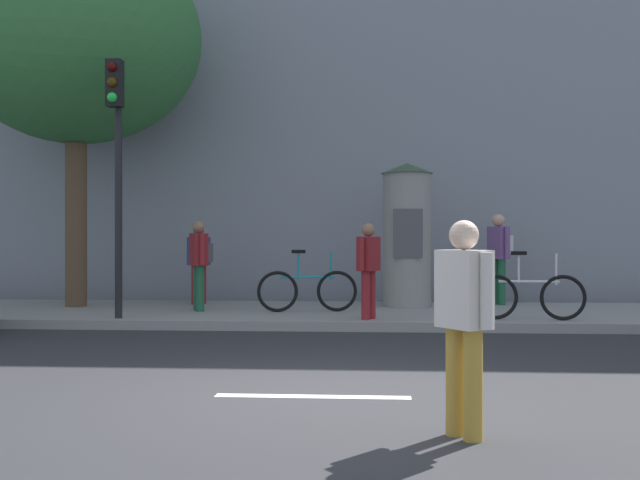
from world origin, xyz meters
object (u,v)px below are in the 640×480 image
object	(u,v)px
pedestrian_with_backpack	(499,251)
bicycle_upright	(307,290)
pedestrian_in_light_jacket	(368,264)
traffic_light	(116,145)
poster_column	(407,234)
pedestrian_tallest	(464,312)
street_tree	(76,38)
bicycle_leaning	(529,295)
pedestrian_with_bag	(199,258)
pedestrian_in_dark_shirt	(200,259)

from	to	relation	value
pedestrian_with_backpack	bicycle_upright	world-z (taller)	pedestrian_with_backpack
pedestrian_in_light_jacket	bicycle_upright	xyz separation A→B (m)	(-1.08, 1.20, -0.49)
traffic_light	pedestrian_in_light_jacket	size ratio (longest dim) A/B	2.70
poster_column	pedestrian_tallest	xyz separation A→B (m)	(0.05, -9.27, -0.61)
street_tree	bicycle_leaning	world-z (taller)	street_tree
street_tree	pedestrian_in_light_jacket	bearing A→B (deg)	-19.42
bicycle_leaning	bicycle_upright	xyz separation A→B (m)	(-3.62, 1.13, 0.00)
pedestrian_with_bag	pedestrian_with_backpack	size ratio (longest dim) A/B	0.91
traffic_light	pedestrian_with_bag	size ratio (longest dim) A/B	2.59
street_tree	pedestrian_with_backpack	bearing A→B (deg)	6.90
pedestrian_in_light_jacket	traffic_light	bearing A→B (deg)	-176.68
pedestrian_with_bag	bicycle_leaning	world-z (taller)	pedestrian_with_bag
poster_column	bicycle_leaning	world-z (taller)	poster_column
poster_column	pedestrian_with_bag	xyz separation A→B (m)	(-3.73, -1.16, -0.44)
bicycle_upright	bicycle_leaning	bearing A→B (deg)	-17.30
pedestrian_tallest	pedestrian_with_bag	bearing A→B (deg)	115.01
bicycle_leaning	bicycle_upright	distance (m)	3.79
pedestrian_in_dark_shirt	bicycle_leaning	distance (m)	6.41
pedestrian_in_dark_shirt	street_tree	bearing A→B (deg)	-163.44
traffic_light	bicycle_leaning	xyz separation A→B (m)	(6.58, 0.30, -2.41)
pedestrian_in_light_jacket	bicycle_upright	bearing A→B (deg)	132.22
bicycle_leaning	poster_column	bearing A→B (deg)	128.34
poster_column	pedestrian_tallest	distance (m)	9.29
bicycle_upright	pedestrian_tallest	bearing A→B (deg)	-77.17
bicycle_upright	street_tree	bearing A→B (deg)	170.33
street_tree	poster_column	bearing A→B (deg)	3.94
pedestrian_tallest	pedestrian_in_dark_shirt	xyz separation A→B (m)	(-4.08, 9.50, 0.13)
pedestrian_in_dark_shirt	pedestrian_with_backpack	world-z (taller)	pedestrian_with_backpack
traffic_light	pedestrian_in_light_jacket	xyz separation A→B (m)	(4.04, 0.23, -1.91)
pedestrian_in_light_jacket	street_tree	bearing A→B (deg)	160.58
pedestrian_with_bag	bicycle_leaning	distance (m)	5.71
poster_column	pedestrian_in_dark_shirt	world-z (taller)	poster_column
poster_column	pedestrian_with_bag	distance (m)	3.93
bicycle_leaning	street_tree	bearing A→B (deg)	166.85
pedestrian_in_light_jacket	pedestrian_in_dark_shirt	bearing A→B (deg)	141.80
poster_column	bicycle_upright	world-z (taller)	poster_column
traffic_light	pedestrian_with_backpack	bearing A→B (deg)	25.78
pedestrian_tallest	pedestrian_with_backpack	world-z (taller)	pedestrian_with_backpack
bicycle_leaning	pedestrian_in_light_jacket	bearing A→B (deg)	-178.49
traffic_light	pedestrian_tallest	bearing A→B (deg)	-54.21
pedestrian_with_bag	pedestrian_in_light_jacket	bearing A→B (deg)	-22.07
pedestrian_tallest	pedestrian_in_light_jacket	size ratio (longest dim) A/B	1.04
pedestrian_with_backpack	bicycle_leaning	xyz separation A→B (m)	(0.03, -2.86, -0.66)
pedestrian_in_dark_shirt	bicycle_leaning	bearing A→B (deg)	-23.50
traffic_light	poster_column	distance (m)	5.60
poster_column	street_tree	bearing A→B (deg)	-176.06
pedestrian_with_backpack	bicycle_leaning	distance (m)	2.94
traffic_light	poster_column	bearing A→B (deg)	28.91
pedestrian_in_light_jacket	pedestrian_with_backpack	xyz separation A→B (m)	(2.51, 2.93, 0.17)
pedestrian_with_bag	bicycle_upright	world-z (taller)	pedestrian_with_bag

